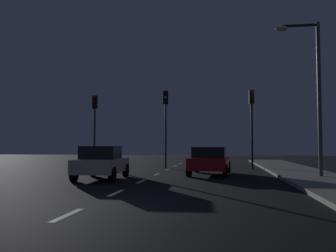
% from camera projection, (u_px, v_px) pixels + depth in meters
% --- Properties ---
extents(ground_plane, '(80.00, 80.00, 0.00)m').
position_uv_depth(ground_plane, '(144.00, 180.00, 16.14)').
color(ground_plane, black).
extents(sidewalk_curb_right, '(3.00, 40.00, 0.15)m').
position_uv_depth(sidewalk_curb_right, '(323.00, 181.00, 15.08)').
color(sidewalk_curb_right, gray).
rests_on(sidewalk_curb_right, ground_plane).
extents(lane_stripe_nearest, '(0.16, 1.60, 0.01)m').
position_uv_depth(lane_stripe_nearest, '(67.00, 215.00, 8.03)').
color(lane_stripe_nearest, silver).
rests_on(lane_stripe_nearest, ground_plane).
extents(lane_stripe_second, '(0.16, 1.60, 0.01)m').
position_uv_depth(lane_stripe_second, '(116.00, 193.00, 11.79)').
color(lane_stripe_second, silver).
rests_on(lane_stripe_second, ground_plane).
extents(lane_stripe_third, '(0.16, 1.60, 0.01)m').
position_uv_depth(lane_stripe_third, '(141.00, 181.00, 15.55)').
color(lane_stripe_third, silver).
rests_on(lane_stripe_third, ground_plane).
extents(lane_stripe_fourth, '(0.16, 1.60, 0.01)m').
position_uv_depth(lane_stripe_fourth, '(157.00, 174.00, 19.30)').
color(lane_stripe_fourth, silver).
rests_on(lane_stripe_fourth, ground_plane).
extents(lane_stripe_fifth, '(0.16, 1.60, 0.01)m').
position_uv_depth(lane_stripe_fifth, '(167.00, 169.00, 23.06)').
color(lane_stripe_fifth, silver).
rests_on(lane_stripe_fifth, ground_plane).
extents(lane_stripe_sixth, '(0.16, 1.60, 0.01)m').
position_uv_depth(lane_stripe_sixth, '(175.00, 166.00, 26.81)').
color(lane_stripe_sixth, silver).
rests_on(lane_stripe_sixth, ground_plane).
extents(lane_stripe_seventh, '(0.16, 1.60, 0.01)m').
position_uv_depth(lane_stripe_seventh, '(180.00, 163.00, 30.57)').
color(lane_stripe_seventh, silver).
rests_on(lane_stripe_seventh, ground_plane).
extents(traffic_signal_left, '(0.32, 0.38, 4.96)m').
position_uv_depth(traffic_signal_left, '(95.00, 117.00, 25.23)').
color(traffic_signal_left, '#4C4C51').
rests_on(traffic_signal_left, ground_plane).
extents(traffic_signal_center, '(0.32, 0.38, 5.18)m').
position_uv_depth(traffic_signal_center, '(166.00, 114.00, 24.53)').
color(traffic_signal_center, '#4C4C51').
rests_on(traffic_signal_center, ground_plane).
extents(traffic_signal_right, '(0.32, 0.38, 5.12)m').
position_uv_depth(traffic_signal_right, '(252.00, 114.00, 23.72)').
color(traffic_signal_right, black).
rests_on(traffic_signal_right, ground_plane).
extents(car_stopped_ahead, '(2.20, 4.25, 1.45)m').
position_uv_depth(car_stopped_ahead, '(210.00, 161.00, 18.96)').
color(car_stopped_ahead, '#B21919').
rests_on(car_stopped_ahead, ground_plane).
extents(car_adjacent_lane, '(2.02, 3.89, 1.50)m').
position_uv_depth(car_adjacent_lane, '(102.00, 162.00, 16.58)').
color(car_adjacent_lane, beige).
rests_on(car_adjacent_lane, ground_plane).
extents(street_lamp_right, '(1.98, 0.36, 7.16)m').
position_uv_depth(street_lamp_right, '(312.00, 84.00, 16.68)').
color(street_lamp_right, '#4C4C51').
rests_on(street_lamp_right, ground_plane).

